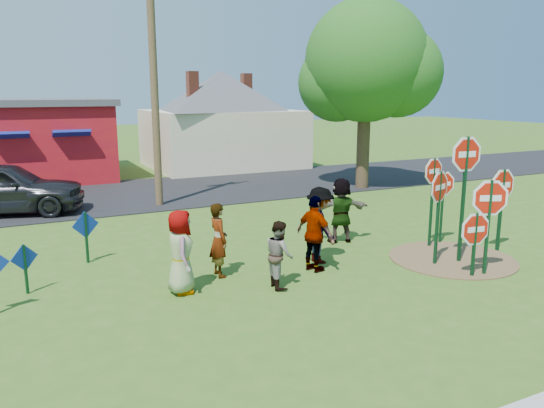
{
  "coord_description": "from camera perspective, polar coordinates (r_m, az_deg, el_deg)",
  "views": [
    {
      "loc": [
        -5.52,
        -10.68,
        4.27
      ],
      "look_at": [
        0.29,
        1.03,
        1.48
      ],
      "focal_mm": 35.0,
      "sensor_mm": 36.0,
      "label": 1
    }
  ],
  "objects": [
    {
      "name": "dirt_patch",
      "position": [
        14.57,
        18.79,
        -5.58
      ],
      "size": [
        3.2,
        3.2,
        0.03
      ],
      "primitive_type": "cylinder",
      "color": "brown",
      "rests_on": "ground"
    },
    {
      "name": "stop_sign_f",
      "position": [
        15.38,
        23.53,
        1.33
      ],
      "size": [
        1.18,
        0.08,
        2.41
      ],
      "rotation": [
        0.0,
        0.0,
        0.04
      ],
      "color": "#0F381E",
      "rests_on": "ground"
    },
    {
      "name": "suv",
      "position": [
        20.78,
        -26.99,
        1.56
      ],
      "size": [
        5.78,
        3.62,
        1.83
      ],
      "primitive_type": "imported",
      "rotation": [
        0.0,
        0.0,
        1.28
      ],
      "color": "#2E2E33",
      "rests_on": "road"
    },
    {
      "name": "person_f",
      "position": [
        15.25,
        7.42,
        -0.67
      ],
      "size": [
        1.82,
        0.96,
        1.87
      ],
      "primitive_type": "imported",
      "rotation": [
        0.0,
        0.0,
        2.9
      ],
      "color": "#24573A",
      "rests_on": "ground"
    },
    {
      "name": "stop_sign_b",
      "position": [
        15.12,
        16.94,
        2.53
      ],
      "size": [
        0.95,
        0.19,
        2.62
      ],
      "rotation": [
        0.0,
        0.0,
        0.18
      ],
      "color": "#0F381E",
      "rests_on": "ground"
    },
    {
      "name": "person_c",
      "position": [
        11.71,
        0.8,
        -5.42
      ],
      "size": [
        0.66,
        0.8,
        1.51
      ],
      "primitive_type": "imported",
      "rotation": [
        0.0,
        0.0,
        1.44
      ],
      "color": "brown",
      "rests_on": "ground"
    },
    {
      "name": "person_e",
      "position": [
        12.7,
        4.61,
        -3.24
      ],
      "size": [
        0.75,
        1.17,
        1.85
      ],
      "primitive_type": "imported",
      "rotation": [
        0.0,
        0.0,
        1.87
      ],
      "color": "#493056",
      "rests_on": "ground"
    },
    {
      "name": "ground",
      "position": [
        12.76,
        0.89,
        -7.49
      ],
      "size": [
        120.0,
        120.0,
        0.0
      ],
      "primitive_type": "plane",
      "color": "#375819",
      "rests_on": "ground"
    },
    {
      "name": "leafy_tree",
      "position": [
        23.85,
        10.34,
        14.25
      ],
      "size": [
        5.75,
        5.25,
        8.17
      ],
      "color": "#382819",
      "rests_on": "ground"
    },
    {
      "name": "blue_diamond_d",
      "position": [
        14.11,
        -19.39,
        -2.78
      ],
      "size": [
        0.67,
        0.22,
        1.34
      ],
      "rotation": [
        0.0,
        0.0,
        0.29
      ],
      "color": "#0F381E",
      "rests_on": "ground"
    },
    {
      "name": "utility_pole",
      "position": [
        20.17,
        -12.59,
        13.12
      ],
      "size": [
        2.2,
        0.45,
        9.01
      ],
      "rotation": [
        0.0,
        0.0,
        0.15
      ],
      "color": "#4C3823",
      "rests_on": "ground"
    },
    {
      "name": "blue_diamond_c",
      "position": [
        12.49,
        -25.05,
        -5.81
      ],
      "size": [
        0.55,
        0.29,
        1.11
      ],
      "rotation": [
        0.0,
        0.0,
        0.46
      ],
      "color": "#0F381E",
      "rests_on": "ground"
    },
    {
      "name": "road",
      "position": [
        23.25,
        -12.21,
        1.25
      ],
      "size": [
        120.0,
        7.5,
        0.04
      ],
      "primitive_type": "cube",
      "color": "black",
      "rests_on": "ground"
    },
    {
      "name": "person_a",
      "position": [
        11.5,
        -9.82,
        -5.1
      ],
      "size": [
        0.71,
        0.97,
        1.83
      ],
      "primitive_type": "imported",
      "rotation": [
        0.0,
        0.0,
        1.41
      ],
      "color": "#40498D",
      "rests_on": "ground"
    },
    {
      "name": "stop_sign_c",
      "position": [
        13.89,
        20.09,
        3.45
      ],
      "size": [
        1.18,
        0.12,
        3.35
      ],
      "rotation": [
        0.0,
        0.0,
        -0.08
      ],
      "color": "#0F381E",
      "rests_on": "ground"
    },
    {
      "name": "cream_house",
      "position": [
        30.76,
        -5.44,
        9.5
      ],
      "size": [
        9.4,
        9.4,
        6.5
      ],
      "color": "beige",
      "rests_on": "ground"
    },
    {
      "name": "stop_sign_e",
      "position": [
        13.11,
        21.02,
        -2.9
      ],
      "size": [
        1.05,
        0.16,
        1.67
      ],
      "rotation": [
        0.0,
        0.0,
        -0.13
      ],
      "color": "#0F381E",
      "rests_on": "ground"
    },
    {
      "name": "stop_sign_g",
      "position": [
        13.58,
        17.52,
        0.77
      ],
      "size": [
        1.01,
        0.36,
        2.51
      ],
      "rotation": [
        0.0,
        0.0,
        0.33
      ],
      "color": "#0F381E",
      "rests_on": "ground"
    },
    {
      "name": "red_building",
      "position": [
        28.77,
        -26.42,
        6.21
      ],
      "size": [
        9.4,
        7.69,
        3.9
      ],
      "color": "maroon",
      "rests_on": "ground"
    },
    {
      "name": "person_b",
      "position": [
        12.41,
        -5.77,
        -3.87
      ],
      "size": [
        0.43,
        0.65,
        1.75
      ],
      "primitive_type": "imported",
      "rotation": [
        0.0,
        0.0,
        1.59
      ],
      "color": "#247975",
      "rests_on": "ground"
    },
    {
      "name": "stop_sign_d",
      "position": [
        15.65,
        17.94,
        1.5
      ],
      "size": [
        0.92,
        0.18,
        2.19
      ],
      "rotation": [
        0.0,
        0.0,
        -0.17
      ],
      "color": "#0F381E",
      "rests_on": "ground"
    },
    {
      "name": "person_d",
      "position": [
        13.37,
        5.17,
        -2.28
      ],
      "size": [
        0.79,
        1.29,
        1.94
      ],
      "primitive_type": "imported",
      "rotation": [
        0.0,
        0.0,
        1.51
      ],
      "color": "#35343A",
      "rests_on": "ground"
    },
    {
      "name": "stop_sign_a",
      "position": [
        13.23,
        22.36,
        -0.23
      ],
      "size": [
        1.06,
        0.48,
        2.43
      ],
      "rotation": [
        0.0,
        0.0,
        -0.41
      ],
      "color": "#0F381E",
      "rests_on": "ground"
    }
  ]
}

